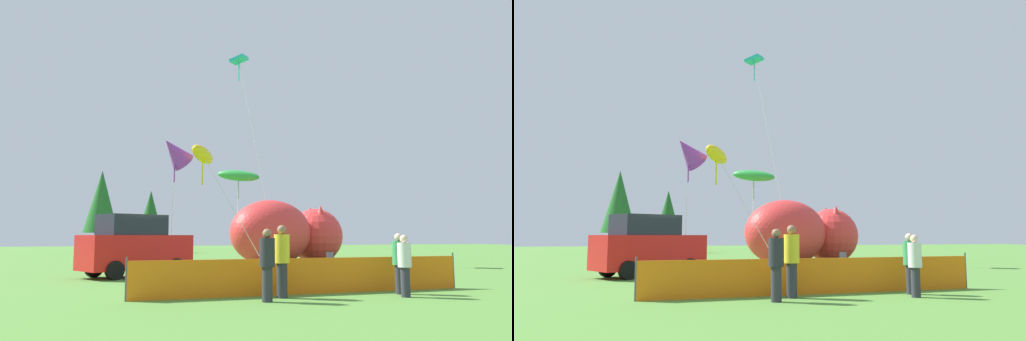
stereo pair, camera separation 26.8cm
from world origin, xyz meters
The scene contains 15 objects.
ground_plane centered at (0.00, 0.00, 0.00)m, with size 120.00×120.00×0.00m, color #548C38.
parked_car centered at (-4.30, 2.83, 1.15)m, with size 4.51×3.43×2.36m.
folding_chair centered at (2.52, 0.15, 0.55)m, with size 0.61×0.61×0.96m.
inflatable_cat centered at (3.81, 8.41, 1.58)m, with size 7.59×5.58×3.42m.
safety_fence centered at (-0.03, -4.32, 0.48)m, with size 9.63×0.48×1.06m.
spectator_in_white_shirt centered at (-1.57, -5.54, 0.95)m, with size 0.38×0.38×1.73m.
spectator_in_grey_shirt centered at (2.13, -5.63, 0.87)m, with size 0.35×0.35×1.59m.
spectator_in_green_shirt centered at (-0.98, -4.92, 1.00)m, with size 0.40×0.40×1.83m.
spectator_in_red_shirt centered at (2.37, -4.98, 0.89)m, with size 0.36×0.36×1.63m.
kite_green_fish centered at (1.52, 9.75, 4.88)m, with size 2.43×2.62×5.38m.
kite_teal_diamond centered at (1.60, 9.85, 11.40)m, with size 2.31×2.76×11.94m.
kite_purple_delta centered at (-2.74, 3.90, 5.10)m, with size 1.93×2.18×5.92m.
kite_yellow_hero centered at (-1.56, 3.69, 4.98)m, with size 3.28×2.51×5.52m.
horizon_tree_east centered at (-6.23, 31.42, 4.68)m, with size 3.20×3.20×7.63m.
horizon_tree_west centered at (-1.78, 30.25, 3.52)m, with size 2.41×2.41×5.74m.
Camera 1 is at (-5.19, -17.15, 1.57)m, focal length 35.00 mm.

